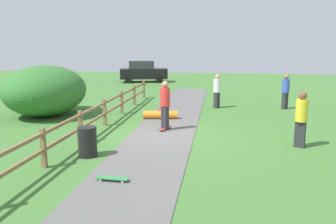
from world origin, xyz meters
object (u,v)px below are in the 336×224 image
object	(u,v)px
trash_bin	(87,142)
skateboard_loose	(112,178)
parked_car_black	(143,71)
skater_fallen	(160,114)
bystander_blue	(286,90)
bush_large	(45,91)
bystander_white	(217,89)
bystander_yellow	(301,117)
skater_riding	(165,103)

from	to	relation	value
trash_bin	skateboard_loose	distance (m)	2.27
parked_car_black	skater_fallen	bearing A→B (deg)	-75.09
skateboard_loose	bystander_blue	distance (m)	12.48
bush_large	bystander_blue	size ratio (longest dim) A/B	2.42
trash_bin	parked_car_black	size ratio (longest dim) A/B	0.20
bush_large	bystander_white	world-z (taller)	bush_large
skateboard_loose	bystander_white	bearing A→B (deg)	77.11
skater_fallen	bystander_yellow	xyz separation A→B (m)	(5.24, -3.76, 0.82)
skater_fallen	skateboard_loose	size ratio (longest dim) A/B	1.94
bush_large	parked_car_black	world-z (taller)	bush_large
skater_riding	bystander_blue	bearing A→B (deg)	45.29
skater_riding	skateboard_loose	world-z (taller)	skater_riding
skater_riding	bystander_white	distance (m)	5.67
trash_bin	bystander_yellow	size ratio (longest dim) A/B	0.49
skater_riding	bystander_yellow	size ratio (longest dim) A/B	1.04
skateboard_loose	bystander_blue	bearing A→B (deg)	61.30
skater_riding	skateboard_loose	xyz separation A→B (m)	(-0.49, -5.37, -1.00)
skater_fallen	bystander_blue	size ratio (longest dim) A/B	0.87
bystander_yellow	bystander_white	size ratio (longest dim) A/B	1.03
bystander_blue	bystander_white	bearing A→B (deg)	-176.34
bush_large	skateboard_loose	distance (m)	9.40
skater_fallen	parked_car_black	xyz separation A→B (m)	(-4.17, 15.64, 0.76)
bystander_yellow	bystander_white	world-z (taller)	bystander_yellow
skater_fallen	parked_car_black	distance (m)	16.21
bystander_white	bystander_blue	world-z (taller)	bystander_blue
trash_bin	parked_car_black	xyz separation A→B (m)	(-2.91, 21.32, 0.51)
bush_large	bystander_yellow	bearing A→B (deg)	-19.41
skateboard_loose	bystander_yellow	bearing A→B (deg)	35.74
skater_riding	skater_fallen	xyz separation A→B (m)	(-0.54, 2.12, -0.89)
skater_riding	bystander_yellow	bearing A→B (deg)	-19.30
bystander_yellow	bush_large	bearing A→B (deg)	160.59
trash_bin	skateboard_loose	world-z (taller)	trash_bin
skater_fallen	bystander_yellow	world-z (taller)	bystander_yellow
bush_large	bystander_white	distance (m)	8.61
skateboard_loose	bystander_yellow	distance (m)	6.45
parked_car_black	bush_large	bearing A→B (deg)	-94.84
trash_bin	skater_fallen	xyz separation A→B (m)	(1.26, 5.67, -0.25)
bush_large	bystander_white	bearing A→B (deg)	21.71
trash_bin	bystander_white	size ratio (longest dim) A/B	0.50
parked_car_black	skateboard_loose	bearing A→B (deg)	-79.65
bush_large	parked_car_black	bearing A→B (deg)	85.16
bystander_yellow	bystander_blue	bearing A→B (deg)	83.67
bush_large	skater_riding	xyz separation A→B (m)	(6.03, -2.14, -0.09)
trash_bin	bush_large	bearing A→B (deg)	126.65
skater_riding	skater_fallen	world-z (taller)	skater_riding
skater_riding	skateboard_loose	size ratio (longest dim) A/B	2.36
skateboard_loose	bystander_yellow	size ratio (longest dim) A/B	0.44
bystander_blue	parked_car_black	bearing A→B (deg)	129.85
skateboard_loose	skater_riding	bearing A→B (deg)	84.83
bystander_yellow	skater_fallen	bearing A→B (deg)	144.29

